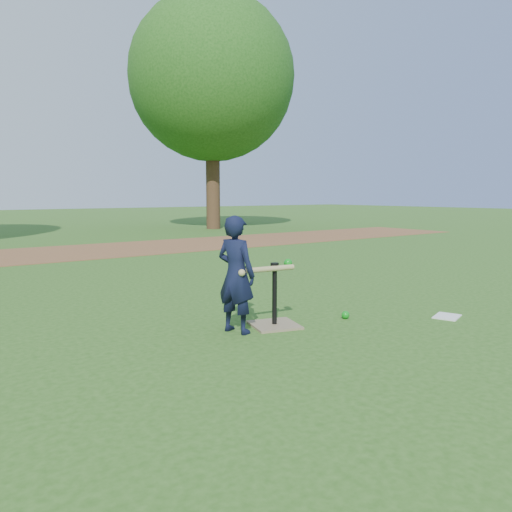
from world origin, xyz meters
TOP-DOWN VIEW (x-y plane):
  - ground at (0.00, 0.00)m, footprint 80.00×80.00m
  - dirt_strip at (0.00, 7.50)m, footprint 24.00×3.00m
  - child at (-0.46, 0.19)m, footprint 0.37×0.45m
  - wiffle_ball_ground at (0.71, -0.06)m, footprint 0.08×0.08m
  - clipboard at (1.61, -0.63)m, footprint 0.36×0.32m
  - batting_tee at (-0.05, 0.15)m, footprint 0.53×0.53m
  - swing_action at (-0.14, 0.13)m, footprint 0.65×0.13m
  - tree_right at (6.50, 12.00)m, footprint 5.80×5.80m

SIDE VIEW (x-z plane):
  - ground at x=0.00m, z-range 0.00..0.00m
  - dirt_strip at x=0.00m, z-range 0.00..0.01m
  - clipboard at x=1.61m, z-range 0.00..0.01m
  - wiffle_ball_ground at x=0.71m, z-range 0.00..0.08m
  - batting_tee at x=-0.05m, z-range -0.20..0.42m
  - child at x=-0.46m, z-range 0.00..1.07m
  - swing_action at x=-0.14m, z-range 0.52..0.63m
  - tree_right at x=6.50m, z-range 1.19..9.39m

